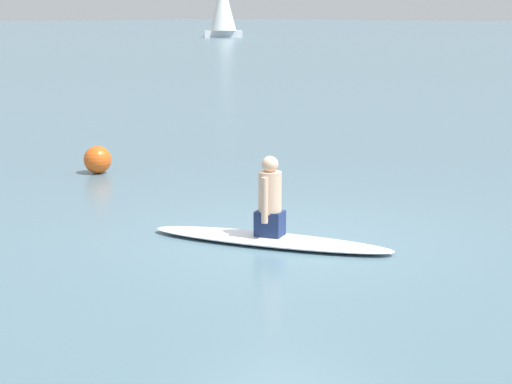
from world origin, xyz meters
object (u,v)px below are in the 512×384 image
at_px(surfboard, 270,239).
at_px(buoy_marker, 98,160).
at_px(sailboat_near_right, 223,7).
at_px(person_paddler, 270,200).

bearing_deg(surfboard, buoy_marker, -36.37).
distance_m(surfboard, buoy_marker, 5.65).
xyz_separation_m(surfboard, sailboat_near_right, (-58.57, -61.11, 3.11)).
height_order(person_paddler, buoy_marker, person_paddler).
relative_size(surfboard, buoy_marker, 6.42).
relative_size(sailboat_near_right, buoy_marker, 13.99).
xyz_separation_m(person_paddler, sailboat_near_right, (-58.57, -61.11, 2.61)).
bearing_deg(person_paddler, sailboat_near_right, -65.26).
distance_m(person_paddler, buoy_marker, 5.65).
height_order(sailboat_near_right, buoy_marker, sailboat_near_right).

